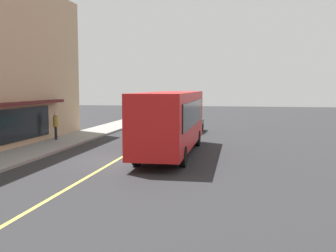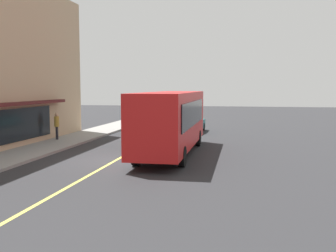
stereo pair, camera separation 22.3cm
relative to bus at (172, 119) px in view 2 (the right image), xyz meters
name	(u,v)px [view 2 (the right image)]	position (x,y,z in m)	size (l,w,h in m)	color
ground	(116,160)	(-2.50, 2.48, -1.99)	(120.00, 120.00, 0.00)	#28282B
sidewalk	(18,155)	(-2.50, 8.01, -1.91)	(80.00, 2.92, 0.15)	gray
lane_centre_stripe	(116,160)	(-2.50, 2.48, -1.98)	(36.00, 0.16, 0.01)	#D8D14C
bus	(172,119)	(0.00, 0.00, 0.00)	(11.16, 2.71, 3.50)	red
car_teal	(191,123)	(11.36, 0.43, -1.24)	(4.36, 1.97, 1.52)	#14666B
pedestrian_near_storefront	(57,123)	(3.61, 8.79, -0.71)	(0.34, 0.34, 1.86)	black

